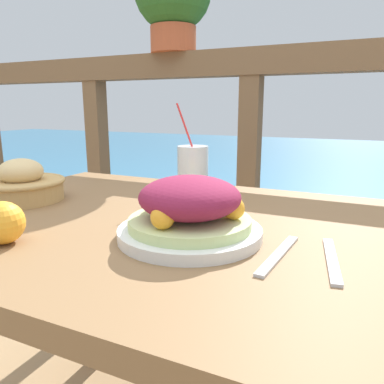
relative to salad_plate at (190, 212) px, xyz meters
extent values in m
cube|color=olive|center=(-0.10, 0.08, -0.07)|extent=(1.07, 0.78, 0.04)
cube|color=olive|center=(-0.58, 0.41, -0.43)|extent=(0.06, 0.06, 0.67)
cube|color=brown|center=(-0.10, 0.73, 0.33)|extent=(2.80, 0.08, 0.09)
cube|color=brown|center=(-0.79, 0.73, -0.24)|extent=(0.07, 0.07, 1.05)
cube|color=brown|center=(-0.10, 0.73, -0.24)|extent=(0.07, 0.07, 1.05)
cube|color=teal|center=(-0.10, 3.23, -0.52)|extent=(12.00, 4.00, 0.48)
cylinder|color=silver|center=(0.00, 0.00, -0.04)|extent=(0.26, 0.26, 0.02)
cylinder|color=#C6DB8E|center=(0.00, 0.00, -0.02)|extent=(0.22, 0.22, 0.02)
ellipsoid|color=maroon|center=(0.00, 0.00, 0.03)|extent=(0.18, 0.18, 0.07)
sphere|color=#F9A328|center=(0.07, 0.02, 0.01)|extent=(0.04, 0.04, 0.04)
sphere|color=#F9A328|center=(0.00, 0.08, 0.01)|extent=(0.04, 0.04, 0.04)
sphere|color=#F9A328|center=(-0.07, 0.02, 0.01)|extent=(0.04, 0.04, 0.04)
sphere|color=#F9A328|center=(-0.01, -0.08, 0.01)|extent=(0.04, 0.04, 0.04)
cylinder|color=silver|center=(-0.13, 0.29, 0.02)|extent=(0.08, 0.08, 0.13)
cylinder|color=red|center=(-0.13, 0.28, 0.09)|extent=(0.08, 0.02, 0.21)
cylinder|color=tan|center=(-0.50, 0.07, -0.02)|extent=(0.20, 0.20, 0.05)
torus|color=tan|center=(-0.50, 0.07, 0.00)|extent=(0.21, 0.21, 0.01)
ellipsoid|color=#DBB77A|center=(-0.50, 0.07, 0.03)|extent=(0.11, 0.11, 0.06)
cylinder|color=#A34C2D|center=(-0.41, 0.73, 0.42)|extent=(0.17, 0.17, 0.09)
cube|color=silver|center=(0.16, -0.02, -0.05)|extent=(0.03, 0.18, 0.00)
cube|color=silver|center=(0.24, 0.00, -0.05)|extent=(0.04, 0.18, 0.00)
sphere|color=#F9A328|center=(-0.28, -0.16, -0.01)|extent=(0.07, 0.07, 0.07)
camera|label=1|loc=(0.27, -0.58, 0.18)|focal=35.00mm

